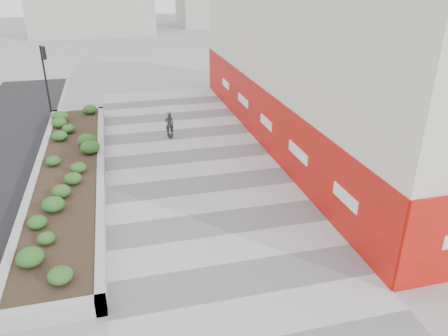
# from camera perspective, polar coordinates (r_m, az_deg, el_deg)

# --- Properties ---
(ground) EXTENTS (160.00, 160.00, 0.00)m
(ground) POSITION_cam_1_polar(r_m,az_deg,el_deg) (14.65, 1.01, -10.85)
(ground) COLOR gray
(ground) RESTS_ON ground
(walkway) EXTENTS (8.00, 36.00, 0.01)m
(walkway) POSITION_cam_1_polar(r_m,az_deg,el_deg) (17.09, -1.64, -5.13)
(walkway) COLOR #A8A8AD
(walkway) RESTS_ON ground
(building) EXTENTS (6.04, 24.08, 8.00)m
(building) POSITION_cam_1_polar(r_m,az_deg,el_deg) (23.28, 12.21, 13.00)
(building) COLOR beige
(building) RESTS_ON ground
(planter) EXTENTS (3.00, 18.00, 0.90)m
(planter) POSITION_cam_1_polar(r_m,az_deg,el_deg) (20.30, -19.59, -0.27)
(planter) COLOR #9E9EA0
(planter) RESTS_ON ground
(traffic_signal_near) EXTENTS (0.33, 0.28, 4.20)m
(traffic_signal_near) POSITION_cam_1_polar(r_m,az_deg,el_deg) (29.81, -22.32, 11.86)
(traffic_signal_near) COLOR black
(traffic_signal_near) RESTS_ON ground
(manhole_cover) EXTENTS (0.44, 0.44, 0.01)m
(manhole_cover) POSITION_cam_1_polar(r_m,az_deg,el_deg) (17.20, -0.01, -4.94)
(manhole_cover) COLOR #595654
(manhole_cover) RESTS_ON ground
(skateboarder) EXTENTS (0.48, 0.73, 1.45)m
(skateboarder) POSITION_cam_1_polar(r_m,az_deg,el_deg) (24.06, -7.15, 5.73)
(skateboarder) COLOR beige
(skateboarder) RESTS_ON ground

